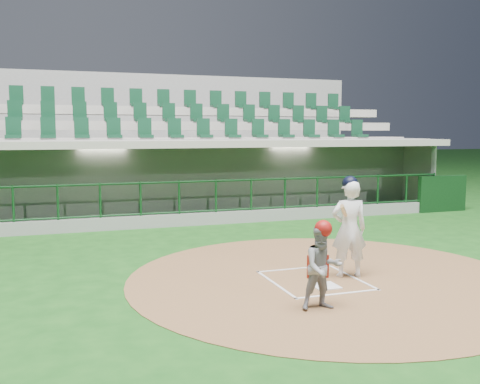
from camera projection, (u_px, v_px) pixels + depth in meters
name	position (u px, v px, depth m)	size (l,w,h in m)	color
ground	(307.00, 277.00, 9.75)	(120.00, 120.00, 0.00)	#144513
dirt_circle	(327.00, 278.00, 9.66)	(7.20, 7.20, 0.01)	brown
home_plate	(325.00, 286.00, 9.09)	(0.43, 0.43, 0.02)	white
batter_box_chalk	(315.00, 280.00, 9.46)	(1.55, 1.80, 0.01)	silver
dugout_structure	(201.00, 185.00, 17.02)	(16.40, 3.70, 3.00)	gray
seating_deck	(179.00, 165.00, 19.85)	(17.00, 6.72, 5.15)	gray
batter	(349.00, 227.00, 9.63)	(0.90, 0.93, 1.84)	white
catcher	(322.00, 266.00, 7.88)	(0.64, 0.52, 1.34)	gray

